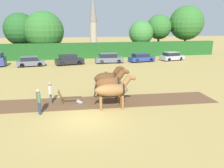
% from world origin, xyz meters
% --- Properties ---
extents(ground_plane, '(240.00, 240.00, 0.00)m').
position_xyz_m(ground_plane, '(0.00, 0.00, 0.00)').
color(ground_plane, '#A88E4C').
extents(plowed_furrow_strip, '(23.60, 5.07, 0.01)m').
position_xyz_m(plowed_furrow_strip, '(-1.34, 3.27, 0.00)').
color(plowed_furrow_strip, brown).
rests_on(plowed_furrow_strip, ground).
extents(hedgerow, '(59.39, 1.33, 2.80)m').
position_xyz_m(hedgerow, '(0.00, 27.77, 1.40)').
color(hedgerow, '#1E511E').
rests_on(hedgerow, ground).
extents(tree_center_left, '(6.02, 6.02, 8.17)m').
position_xyz_m(tree_center_left, '(-8.13, 32.27, 5.15)').
color(tree_center_left, '#423323').
rests_on(tree_center_left, ground).
extents(tree_center, '(7.22, 7.22, 8.47)m').
position_xyz_m(tree_center, '(-3.82, 30.95, 4.86)').
color(tree_center, brown).
rests_on(tree_center, ground).
extents(tree_center_right, '(4.82, 4.82, 6.86)m').
position_xyz_m(tree_center_right, '(14.75, 29.55, 4.43)').
color(tree_center_right, '#4C3823').
rests_on(tree_center_right, ground).
extents(tree_right, '(5.06, 5.06, 8.13)m').
position_xyz_m(tree_right, '(19.16, 30.80, 5.58)').
color(tree_right, brown).
rests_on(tree_right, ground).
extents(tree_far_right, '(7.04, 7.04, 9.95)m').
position_xyz_m(tree_far_right, '(24.89, 29.91, 6.42)').
color(tree_far_right, '#423323').
rests_on(tree_far_right, ground).
extents(church_spire, '(2.50, 2.50, 16.21)m').
position_xyz_m(church_spire, '(10.00, 60.83, 8.48)').
color(church_spire, gray).
rests_on(church_spire, ground).
extents(draft_horse_lead_left, '(3.01, 1.13, 2.44)m').
position_xyz_m(draft_horse_lead_left, '(2.14, 1.46, 1.35)').
color(draft_horse_lead_left, brown).
rests_on(draft_horse_lead_left, ground).
extents(draft_horse_lead_right, '(2.73, 1.21, 2.58)m').
position_xyz_m(draft_horse_lead_right, '(2.27, 2.93, 1.44)').
color(draft_horse_lead_right, brown).
rests_on(draft_horse_lead_right, ground).
extents(draft_horse_trail_left, '(2.67, 1.20, 2.55)m').
position_xyz_m(draft_horse_trail_left, '(2.40, 4.40, 1.47)').
color(draft_horse_trail_left, '#513319').
rests_on(draft_horse_trail_left, ground).
extents(plow, '(1.80, 0.49, 1.13)m').
position_xyz_m(plow, '(-0.53, 3.19, 0.33)').
color(plow, '#4C331E').
rests_on(plow, ground).
extents(farmer_at_plow, '(0.41, 0.64, 1.62)m').
position_xyz_m(farmer_at_plow, '(-2.10, 3.52, 0.94)').
color(farmer_at_plow, '#4C4C4C').
rests_on(farmer_at_plow, ground).
extents(farmer_beside_team, '(0.47, 0.56, 1.78)m').
position_xyz_m(farmer_beside_team, '(2.71, 6.45, 1.05)').
color(farmer_beside_team, '#4C4C4C').
rests_on(farmer_beside_team, ground).
extents(farmer_onlooker_left, '(0.33, 0.66, 1.70)m').
position_xyz_m(farmer_onlooker_left, '(-2.76, 1.56, 0.99)').
color(farmer_onlooker_left, '#28334C').
rests_on(farmer_onlooker_left, ground).
extents(parked_car_left, '(3.98, 2.10, 1.46)m').
position_xyz_m(parked_car_left, '(-5.46, 20.91, 0.70)').
color(parked_car_left, '#565B66').
rests_on(parked_car_left, ground).
extents(parked_car_center_left, '(4.43, 2.58, 1.53)m').
position_xyz_m(parked_car_center_left, '(0.05, 21.02, 0.74)').
color(parked_car_center_left, black).
rests_on(parked_car_center_left, ground).
extents(parked_car_center, '(4.49, 1.98, 1.57)m').
position_xyz_m(parked_car_center, '(6.31, 21.30, 0.75)').
color(parked_car_center, '#565B66').
rests_on(parked_car_center, ground).
extents(parked_car_center_right, '(4.45, 2.38, 1.41)m').
position_xyz_m(parked_car_center_right, '(11.75, 21.20, 0.69)').
color(parked_car_center_right, navy).
rests_on(parked_car_center_right, ground).
extents(parked_car_right, '(4.26, 2.48, 1.44)m').
position_xyz_m(parked_car_right, '(17.43, 21.54, 0.70)').
color(parked_car_right, '#9E9EA8').
rests_on(parked_car_right, ground).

